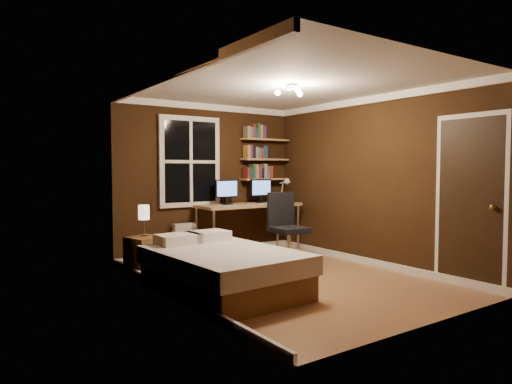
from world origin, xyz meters
TOP-DOWN VIEW (x-y plane):
  - floor at (0.00, 0.00)m, footprint 4.20×4.20m
  - wall_back at (0.00, 2.10)m, footprint 3.20×0.04m
  - wall_left at (-1.60, 0.00)m, footprint 0.04×4.20m
  - wall_right at (1.60, 0.00)m, footprint 0.04×4.20m
  - ceiling at (0.00, 0.00)m, footprint 3.20×4.20m
  - window at (-0.35, 2.06)m, footprint 1.06×0.06m
  - door at (1.59, -1.55)m, footprint 0.03×0.82m
  - door_knob at (1.55, -1.85)m, footprint 0.06×0.06m
  - ceiling_fixture at (0.00, -0.10)m, footprint 0.44×0.44m
  - bookshelf_lower at (1.08, 1.98)m, footprint 0.92×0.22m
  - books_row_lower at (1.08, 1.98)m, footprint 0.54×0.16m
  - bookshelf_middle at (1.08, 1.98)m, footprint 0.92×0.22m
  - books_row_middle at (1.08, 1.98)m, footprint 0.42×0.16m
  - bookshelf_upper at (1.08, 1.98)m, footprint 0.92×0.22m
  - books_row_upper at (1.08, 1.98)m, footprint 0.42×0.16m
  - bed at (-1.00, -0.09)m, footprint 1.44×1.93m
  - nightstand at (-1.39, 1.38)m, footprint 0.51×0.51m
  - bedside_lamp at (-1.39, 1.38)m, footprint 0.15×0.15m
  - radiator at (-0.49, 1.99)m, footprint 0.38×0.13m
  - desk at (0.57, 1.74)m, footprint 1.79×0.67m
  - monitor_left at (0.20, 1.83)m, footprint 0.42×0.12m
  - monitor_right at (0.89, 1.83)m, footprint 0.42×0.12m
  - desk_lamp at (1.27, 1.67)m, footprint 0.14×0.32m
  - office_chair at (0.55, 0.68)m, footprint 0.60×0.60m

SIDE VIEW (x-z plane):
  - floor at x=0.00m, z-range 0.00..0.00m
  - nightstand at x=-1.39m, z-range 0.00..0.51m
  - bed at x=-1.00m, z-range -0.05..0.58m
  - radiator at x=-0.49m, z-range 0.00..0.57m
  - office_chair at x=0.55m, z-range -0.12..0.97m
  - bedside_lamp at x=-1.39m, z-range 0.51..0.94m
  - desk at x=0.57m, z-range 0.36..1.21m
  - door_knob at x=1.55m, z-range 0.97..1.03m
  - door at x=1.59m, z-range 0.00..2.05m
  - monitor_left at x=0.20m, z-range 0.85..1.26m
  - monitor_right at x=0.89m, z-range 0.85..1.26m
  - desk_lamp at x=1.27m, z-range 0.85..1.29m
  - wall_back at x=0.00m, z-range 0.00..2.50m
  - wall_left at x=-1.60m, z-range 0.00..2.50m
  - wall_right at x=1.60m, z-range 0.00..2.50m
  - bookshelf_lower at x=1.08m, z-range 1.24..1.26m
  - books_row_lower at x=1.08m, z-range 1.26..1.49m
  - window at x=-0.35m, z-range 0.82..2.28m
  - bookshelf_middle at x=1.08m, z-range 1.59..1.61m
  - books_row_middle at x=1.08m, z-range 1.61..1.84m
  - bookshelf_upper at x=1.08m, z-range 1.94..1.96m
  - books_row_upper at x=1.08m, z-range 1.96..2.20m
  - ceiling_fixture at x=0.00m, z-range 2.31..2.49m
  - ceiling at x=0.00m, z-range 2.49..2.51m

